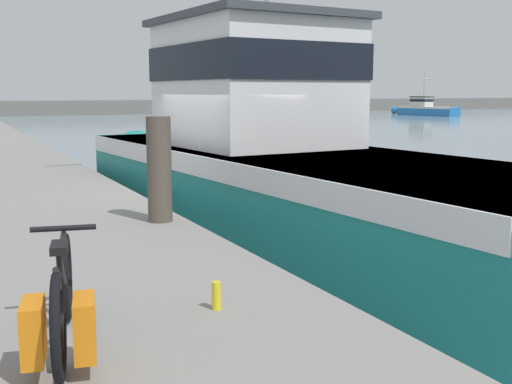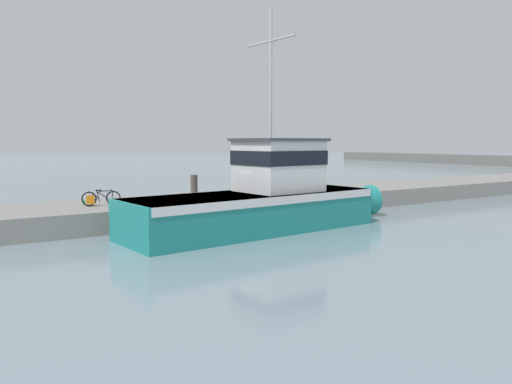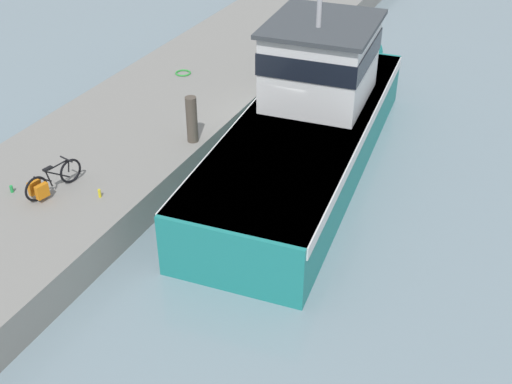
# 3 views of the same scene
# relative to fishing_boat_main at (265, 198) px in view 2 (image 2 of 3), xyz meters

# --- Properties ---
(ground_plane) EXTENTS (320.00, 320.00, 0.00)m
(ground_plane) POSITION_rel_fishing_boat_main_xyz_m (-1.17, 0.36, -1.36)
(ground_plane) COLOR gray
(dock_pier) EXTENTS (5.04, 80.00, 0.94)m
(dock_pier) POSITION_rel_fishing_boat_main_xyz_m (-4.86, 0.36, -0.90)
(dock_pier) COLOR gray
(dock_pier) RESTS_ON ground_plane
(fishing_boat_main) EXTENTS (4.30, 13.12, 9.14)m
(fishing_boat_main) POSITION_rel_fishing_boat_main_xyz_m (0.00, 0.00, 0.00)
(fishing_boat_main) COLOR teal
(fishing_boat_main) RESTS_ON ground_plane
(bicycle_touring) EXTENTS (0.63, 1.62, 0.70)m
(bicycle_touring) POSITION_rel_fishing_boat_main_xyz_m (-4.48, -5.73, -0.11)
(bicycle_touring) COLOR black
(bicycle_touring) RESTS_ON dock_pier
(mooring_post) EXTENTS (0.30, 0.30, 1.31)m
(mooring_post) POSITION_rel_fishing_boat_main_xyz_m (-2.69, -1.98, 0.23)
(mooring_post) COLOR #51473D
(mooring_post) RESTS_ON dock_pier
(hose_coil) EXTENTS (0.53, 0.53, 0.05)m
(hose_coil) POSITION_rel_fishing_boat_main_xyz_m (-5.33, 1.93, -0.40)
(hose_coil) COLOR green
(hose_coil) RESTS_ON dock_pier
(water_bottle_on_curb) EXTENTS (0.07, 0.07, 0.21)m
(water_bottle_on_curb) POSITION_rel_fishing_boat_main_xyz_m (-3.31, -5.35, -0.32)
(water_bottle_on_curb) COLOR yellow
(water_bottle_on_curb) RESTS_ON dock_pier
(water_bottle_by_bike) EXTENTS (0.08, 0.08, 0.18)m
(water_bottle_by_bike) POSITION_rel_fishing_boat_main_xyz_m (-5.37, -6.09, -0.34)
(water_bottle_by_bike) COLOR green
(water_bottle_by_bike) RESTS_ON dock_pier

